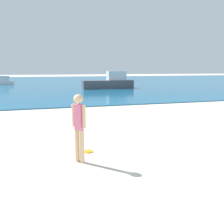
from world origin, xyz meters
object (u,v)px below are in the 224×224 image
at_px(person_standing, 79,124).
at_px(frisbee, 88,151).
at_px(boat_far, 0,82).
at_px(boat_near, 109,82).

relative_size(person_standing, frisbee, 6.61).
relative_size(frisbee, boat_far, 0.07).
xyz_separation_m(person_standing, frisbee, (0.32, 0.64, -0.96)).
distance_m(frisbee, boat_near, 21.10).
bearing_deg(person_standing, boat_far, 146.93).
relative_size(boat_near, boat_far, 1.58).
xyz_separation_m(person_standing, boat_far, (-7.67, 31.46, -0.47)).
distance_m(person_standing, boat_far, 32.39).
distance_m(boat_near, boat_far, 17.54).
xyz_separation_m(frisbee, boat_far, (-8.00, 30.82, 0.49)).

